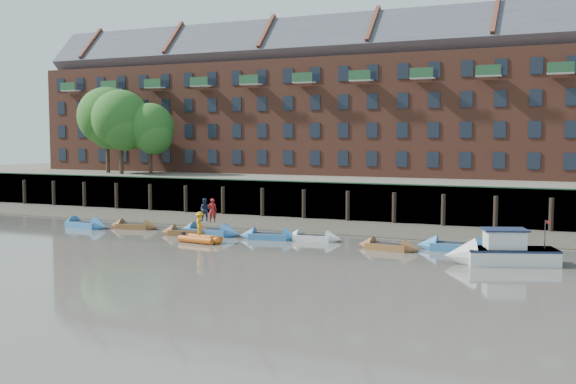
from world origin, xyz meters
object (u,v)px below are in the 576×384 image
Objects in this scene: rowboat_1 at (134,226)px; rowboat_4 at (269,236)px; rowboat_2 at (187,232)px; person_rower_a at (212,210)px; rowboat_5 at (313,238)px; person_rib_crew at (200,223)px; rowboat_3 at (209,232)px; rowboat_6 at (388,247)px; rowboat_7 at (457,247)px; rowboat_0 at (85,225)px; rib_tender at (202,239)px; motor_launch at (493,253)px; person_rower_b at (205,210)px.

rowboat_4 is at bearing -11.98° from rowboat_1.
rowboat_2 is 2.42× the size of person_rower_a.
person_rib_crew reaches higher than rowboat_5.
rowboat_3 is at bearing -178.33° from rowboat_5.
rowboat_6 is at bearing -99.52° from person_rib_crew.
rowboat_4 is at bearing -3.88° from rowboat_2.
rowboat_7 is (24.81, -0.17, 0.05)m from rowboat_1.
person_rib_crew is at bearing -5.75° from rowboat_0.
rib_tender is (-12.35, -2.14, 0.02)m from rowboat_6.
rowboat_0 is 0.73× the size of motor_launch.
person_rower_b is (-5.27, 0.21, 1.60)m from rowboat_4.
rowboat_3 is at bearing 8.78° from rowboat_0.
rowboat_2 is 0.99× the size of rowboat_6.
person_rower_b is at bearing 168.25° from rowboat_4.
rowboat_6 is (13.61, -0.95, -0.04)m from rowboat_3.
rowboat_1 is 0.82× the size of rowboat_7.
rowboat_1 is 11.99m from rowboat_4.
rowboat_3 reaches higher than rowboat_2.
rowboat_2 reaches higher than rowboat_5.
rowboat_2 is 2.64× the size of person_rib_crew.
rowboat_2 is 1.36× the size of rib_tender.
rowboat_7 is (19.10, 1.14, 0.05)m from rowboat_2.
rib_tender is at bearing -52.39° from rowboat_2.
rowboat_6 is (20.75, -1.62, 0.00)m from rowboat_1.
rowboat_6 is (8.78, -0.99, -0.01)m from rowboat_4.
rowboat_0 is at bearing -27.98° from person_rower_a.
person_rower_a reaches higher than rowboat_2.
rib_tender is 1.08m from person_rib_crew.
rowboat_4 is 12.84m from rowboat_7.
rowboat_4 reaches higher than rowboat_2.
rowboat_5 reaches higher than rowboat_1.
rowboat_7 is 3.01× the size of person_rower_b.
rowboat_3 is at bearing 170.99° from rowboat_4.
motor_launch is 20.18m from person_rower_a.
rib_tender is 1.94× the size of person_rib_crew.
person_rower_b is at bearing -52.40° from person_rower_a.
person_rib_crew is (-6.73, -3.77, 1.09)m from rowboat_5.
rowboat_3 is 17.67m from rowboat_7.
rowboat_6 is 0.84× the size of rowboat_7.
rowboat_5 is at bearing -15.53° from person_rower_b.
rowboat_1 is at bearing 157.97° from person_rower_b.
rowboat_6 is 14.19m from person_rower_b.
person_rower_a is 1.09× the size of person_rib_crew.
rowboat_2 is 9.38m from rowboat_5.
rowboat_3 is 0.98× the size of rowboat_7.
rowboat_7 reaches higher than rowboat_1.
rowboat_7 is at bearing -17.58° from person_rower_b.
rowboat_1 is 2.40× the size of person_rower_a.
rowboat_4 is (4.83, 0.04, -0.03)m from rowboat_3.
person_rower_b is 3.74m from person_rib_crew.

